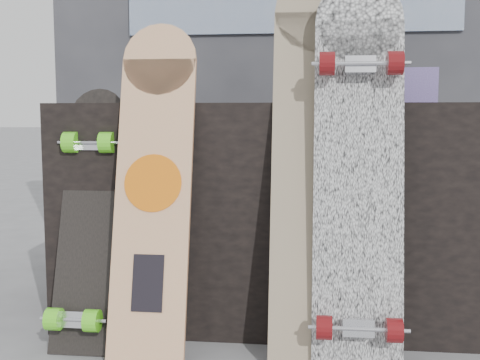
# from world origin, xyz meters

# --- Properties ---
(vendor_table) EXTENTS (1.60, 0.60, 0.80)m
(vendor_table) POSITION_xyz_m (0.00, 0.50, 0.40)
(vendor_table) COLOR black
(vendor_table) RESTS_ON ground
(booth) EXTENTS (2.40, 0.22, 2.20)m
(booth) POSITION_xyz_m (0.00, 1.35, 1.10)
(booth) COLOR #323237
(booth) RESTS_ON ground
(merch_box_purple) EXTENTS (0.18, 0.12, 0.10)m
(merch_box_purple) POSITION_xyz_m (-0.48, 0.51, 0.85)
(merch_box_purple) COLOR #503E7F
(merch_box_purple) RESTS_ON vendor_table
(merch_box_small) EXTENTS (0.14, 0.14, 0.12)m
(merch_box_small) POSITION_xyz_m (0.45, 0.45, 0.86)
(merch_box_small) COLOR #503E7F
(merch_box_small) RESTS_ON vendor_table
(merch_box_flat) EXTENTS (0.22, 0.10, 0.06)m
(merch_box_flat) POSITION_xyz_m (0.15, 0.65, 0.83)
(merch_box_flat) COLOR #D1B78C
(merch_box_flat) RESTS_ON vendor_table
(longboard_geisha) EXTENTS (0.24, 0.29, 1.06)m
(longboard_geisha) POSITION_xyz_m (-0.39, 0.12, 0.56)
(longboard_geisha) COLOR beige
(longboard_geisha) RESTS_ON ground
(longboard_celtic) EXTENTS (0.27, 0.31, 1.22)m
(longboard_celtic) POSITION_xyz_m (0.11, 0.16, 0.65)
(longboard_celtic) COLOR beige
(longboard_celtic) RESTS_ON ground
(longboard_cascadia) EXTENTS (0.27, 0.29, 1.18)m
(longboard_cascadia) POSITION_xyz_m (0.24, 0.09, 0.61)
(longboard_cascadia) COLOR white
(longboard_cascadia) RESTS_ON ground
(skateboard_dark) EXTENTS (0.19, 0.34, 0.85)m
(skateboard_dark) POSITION_xyz_m (-0.63, 0.17, 0.44)
(skateboard_dark) COLOR black
(skateboard_dark) RESTS_ON ground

